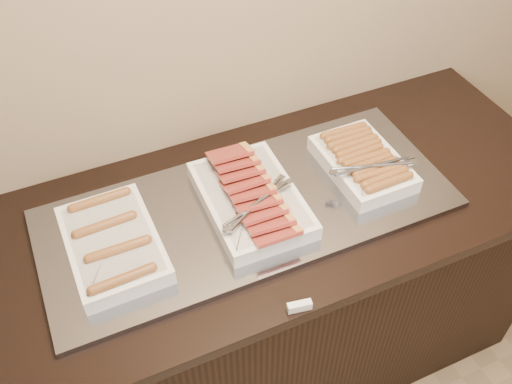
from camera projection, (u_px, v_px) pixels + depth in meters
counter at (246, 299)px, 1.99m from camera, size 2.06×0.76×0.90m
warming_tray at (248, 209)px, 1.67m from camera, size 1.20×0.50×0.02m
dish_left at (113, 244)px, 1.53m from camera, size 0.24×0.36×0.07m
dish_center at (251, 198)px, 1.64m from camera, size 0.28×0.41×0.09m
dish_right at (364, 162)px, 1.74m from camera, size 0.27×0.32×0.08m
label_holder at (299, 306)px, 1.43m from camera, size 0.06×0.03×0.03m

